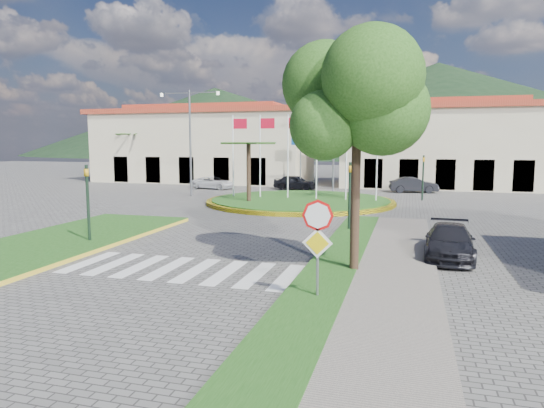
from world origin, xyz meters
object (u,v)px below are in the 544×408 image
(stop_sign, at_px, (318,233))
(deciduous_tree, at_px, (357,105))
(car_dark_a, at_px, (295,182))
(car_side_right, at_px, (450,242))
(white_van, at_px, (213,183))
(roundabout_island, at_px, (300,201))
(car_dark_b, at_px, (414,185))

(stop_sign, bearing_deg, deciduous_tree, 78.82)
(car_dark_a, distance_m, car_side_right, 25.66)
(deciduous_tree, xyz_separation_m, car_side_right, (3.02, 3.03, -4.59))
(deciduous_tree, height_order, white_van, deciduous_tree)
(deciduous_tree, xyz_separation_m, white_van, (-15.25, 25.00, -4.63))
(stop_sign, xyz_separation_m, car_side_right, (3.62, 6.06, -1.20))
(roundabout_island, distance_m, white_van, 12.62)
(roundabout_island, height_order, deciduous_tree, deciduous_tree)
(white_van, bearing_deg, car_dark_b, -80.61)
(white_van, height_order, car_side_right, car_side_right)
(roundabout_island, xyz_separation_m, car_side_right, (8.51, -13.97, 0.41))
(deciduous_tree, bearing_deg, stop_sign, -101.18)
(deciduous_tree, height_order, car_dark_b, deciduous_tree)
(white_van, xyz_separation_m, car_dark_b, (17.18, 1.56, 0.10))
(stop_sign, relative_size, white_van, 0.68)
(car_dark_a, height_order, car_dark_b, car_dark_a)
(car_dark_a, distance_m, car_dark_b, 9.91)
(stop_sign, xyz_separation_m, car_dark_a, (-7.38, 29.25, -1.14))
(roundabout_island, xyz_separation_m, stop_sign, (4.90, -20.04, 1.62))
(stop_sign, bearing_deg, car_dark_b, 85.12)
(car_dark_b, relative_size, car_side_right, 0.96)
(roundabout_island, height_order, car_side_right, roundabout_island)
(deciduous_tree, bearing_deg, car_dark_b, 85.85)
(roundabout_island, bearing_deg, car_dark_b, 52.16)
(car_dark_a, xyz_separation_m, car_side_right, (10.99, -23.19, -0.06))
(white_van, bearing_deg, roundabout_island, -125.16)
(stop_sign, distance_m, white_van, 31.66)
(car_dark_a, bearing_deg, deciduous_tree, -156.12)
(roundabout_island, bearing_deg, white_van, 140.64)
(white_van, height_order, car_dark_b, car_dark_b)
(stop_sign, relative_size, car_dark_b, 0.68)
(car_dark_b, bearing_deg, roundabout_island, 132.74)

